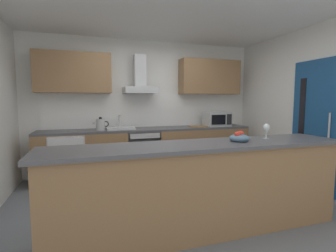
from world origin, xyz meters
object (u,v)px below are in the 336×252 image
object	(u,v)px
oven	(142,152)
wine_glass	(266,128)
kettle	(101,124)
sink	(120,128)
range_hood	(140,81)
chopping_board	(198,126)
refrigerator	(68,158)
microwave	(217,119)
fruit_bowl	(239,138)

from	to	relation	value
oven	wine_glass	size ratio (longest dim) A/B	4.50
kettle	sink	bearing A→B (deg)	7.30
sink	range_hood	world-z (taller)	range_hood
wine_glass	chopping_board	size ratio (longest dim) A/B	0.52
refrigerator	microwave	distance (m)	2.93
fruit_bowl	microwave	bearing A→B (deg)	66.98
microwave	wine_glass	xyz separation A→B (m)	(-0.51, -2.12, 0.05)
refrigerator	oven	bearing A→B (deg)	0.12
oven	chopping_board	xyz separation A→B (m)	(1.14, -0.02, 0.45)
fruit_bowl	chopping_board	xyz separation A→B (m)	(0.52, 2.21, -0.10)
oven	chopping_board	distance (m)	1.22
microwave	oven	bearing A→B (deg)	178.97
microwave	kettle	distance (m)	2.31
microwave	sink	distance (m)	1.96
oven	chopping_board	size ratio (longest dim) A/B	2.35
kettle	chopping_board	world-z (taller)	kettle
refrigerator	kettle	bearing A→B (deg)	-3.16
sink	chopping_board	size ratio (longest dim) A/B	1.47
microwave	kettle	xyz separation A→B (m)	(-2.31, -0.01, -0.04)
oven	refrigerator	world-z (taller)	oven
wine_glass	fruit_bowl	size ratio (longest dim) A/B	0.81
microwave	chopping_board	world-z (taller)	microwave
kettle	fruit_bowl	bearing A→B (deg)	-58.07
refrigerator	sink	bearing A→B (deg)	0.86
microwave	chopping_board	size ratio (longest dim) A/B	1.47
oven	refrigerator	size ratio (longest dim) A/B	0.94
kettle	range_hood	bearing A→B (deg)	12.30
refrigerator	fruit_bowl	distance (m)	3.01
refrigerator	microwave	size ratio (longest dim) A/B	1.70
refrigerator	chopping_board	world-z (taller)	chopping_board
range_hood	oven	bearing A→B (deg)	-90.00
chopping_board	fruit_bowl	bearing A→B (deg)	-103.16
oven	kettle	distance (m)	0.93
oven	kettle	size ratio (longest dim) A/B	2.77
microwave	chopping_board	xyz separation A→B (m)	(-0.42, 0.00, -0.14)
kettle	microwave	bearing A→B (deg)	0.14
sink	fruit_bowl	xyz separation A→B (m)	(1.02, -2.24, 0.09)
oven	refrigerator	distance (m)	1.31
wine_glass	fruit_bowl	distance (m)	0.44
sink	microwave	bearing A→B (deg)	-1.14
microwave	wine_glass	size ratio (longest dim) A/B	2.81
kettle	refrigerator	bearing A→B (deg)	176.84
chopping_board	microwave	bearing A→B (deg)	-0.57
oven	range_hood	bearing A→B (deg)	90.00
range_hood	chopping_board	world-z (taller)	range_hood
microwave	fruit_bowl	bearing A→B (deg)	-113.02
sink	range_hood	bearing A→B (deg)	16.51
oven	sink	size ratio (longest dim) A/B	1.60
sink	refrigerator	bearing A→B (deg)	-179.14
refrigerator	wine_glass	distance (m)	3.26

